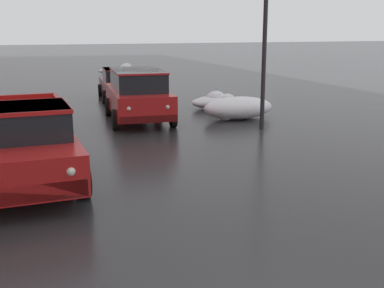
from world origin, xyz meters
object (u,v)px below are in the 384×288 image
object	(u,v)px
pickup_truck_red_approaching_near_lane	(26,142)
street_lamp_post	(265,25)
suv_red_parked_kerbside_close	(138,93)
sedan_maroon_parked_kerbside_mid	(120,83)

from	to	relation	value
pickup_truck_red_approaching_near_lane	street_lamp_post	xyz separation A→B (m)	(7.38, 3.22, 2.45)
suv_red_parked_kerbside_close	sedan_maroon_parked_kerbside_mid	world-z (taller)	suv_red_parked_kerbside_close
sedan_maroon_parked_kerbside_mid	street_lamp_post	xyz separation A→B (m)	(2.95, -8.33, 2.59)
suv_red_parked_kerbside_close	street_lamp_post	size ratio (longest dim) A/B	0.76
sedan_maroon_parked_kerbside_mid	street_lamp_post	size ratio (longest dim) A/B	0.69
suv_red_parked_kerbside_close	pickup_truck_red_approaching_near_lane	bearing A→B (deg)	-123.15
pickup_truck_red_approaching_near_lane	suv_red_parked_kerbside_close	size ratio (longest dim) A/B	1.16
street_lamp_post	sedan_maroon_parked_kerbside_mid	bearing A→B (deg)	109.50
sedan_maroon_parked_kerbside_mid	street_lamp_post	bearing A→B (deg)	-70.50
street_lamp_post	pickup_truck_red_approaching_near_lane	bearing A→B (deg)	-156.41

